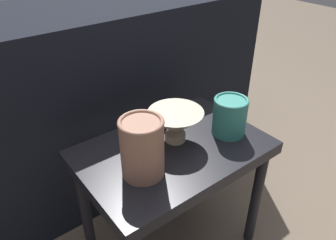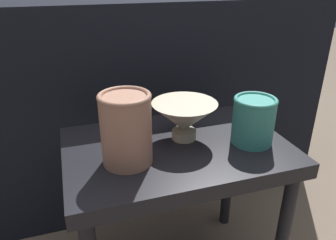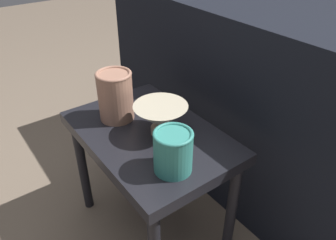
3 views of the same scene
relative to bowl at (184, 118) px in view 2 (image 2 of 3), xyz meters
name	(u,v)px [view 2 (image 2 of 3)]	position (x,y,z in m)	size (l,w,h in m)	color
table	(176,166)	(-0.03, -0.03, -0.13)	(0.58, 0.39, 0.46)	black
couch_backdrop	(133,98)	(-0.03, 0.52, -0.13)	(1.45, 0.50, 0.79)	black
bowl	(184,118)	(0.00, 0.00, 0.00)	(0.17, 0.17, 0.10)	#B2A88E
vase_textured_left	(126,128)	(-0.17, -0.07, 0.03)	(0.12, 0.12, 0.17)	#996B56
vase_colorful_right	(253,120)	(0.16, -0.07, 0.00)	(0.11, 0.11, 0.12)	teal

